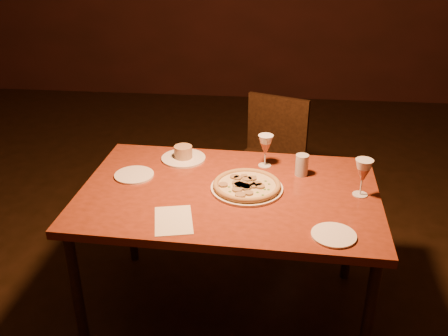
# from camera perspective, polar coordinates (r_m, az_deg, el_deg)

# --- Properties ---
(floor) EXTENTS (7.00, 7.00, 0.00)m
(floor) POSITION_cam_1_polar(r_m,az_deg,el_deg) (2.97, -4.13, -13.46)
(floor) COLOR black
(floor) RESTS_ON ground
(dining_table) EXTENTS (1.44, 0.95, 0.76)m
(dining_table) POSITION_cam_1_polar(r_m,az_deg,el_deg) (2.40, 0.57, -3.94)
(dining_table) COLOR maroon
(dining_table) RESTS_ON floor
(chair_far) EXTENTS (0.54, 0.54, 0.87)m
(chair_far) POSITION_cam_1_polar(r_m,az_deg,el_deg) (3.34, 5.23, 1.34)
(chair_far) COLOR black
(chair_far) RESTS_ON floor
(pizza_plate) EXTENTS (0.34, 0.34, 0.04)m
(pizza_plate) POSITION_cam_1_polar(r_m,az_deg,el_deg) (2.37, 2.63, -2.03)
(pizza_plate) COLOR white
(pizza_plate) RESTS_ON dining_table
(ramekin_saucer) EXTENTS (0.24, 0.24, 0.08)m
(ramekin_saucer) POSITION_cam_1_polar(r_m,az_deg,el_deg) (2.67, -4.67, 1.49)
(ramekin_saucer) COLOR white
(ramekin_saucer) RESTS_ON dining_table
(wine_glass_far) EXTENTS (0.08, 0.08, 0.17)m
(wine_glass_far) POSITION_cam_1_polar(r_m,az_deg,el_deg) (2.58, 4.74, 1.98)
(wine_glass_far) COLOR #AE6248
(wine_glass_far) RESTS_ON dining_table
(wine_glass_right) EXTENTS (0.08, 0.08, 0.18)m
(wine_glass_right) POSITION_cam_1_polar(r_m,az_deg,el_deg) (2.37, 15.53, -1.07)
(wine_glass_right) COLOR #AE6248
(wine_glass_right) RESTS_ON dining_table
(water_tumbler) EXTENTS (0.07, 0.07, 0.11)m
(water_tumbler) POSITION_cam_1_polar(r_m,az_deg,el_deg) (2.52, 8.88, 0.35)
(water_tumbler) COLOR #B0B9C1
(water_tumbler) RESTS_ON dining_table
(side_plate_left) EXTENTS (0.20, 0.20, 0.01)m
(side_plate_left) POSITION_cam_1_polar(r_m,az_deg,el_deg) (2.54, -10.23, -0.79)
(side_plate_left) COLOR white
(side_plate_left) RESTS_ON dining_table
(side_plate_near) EXTENTS (0.18, 0.18, 0.01)m
(side_plate_near) POSITION_cam_1_polar(r_m,az_deg,el_deg) (2.09, 12.43, -7.50)
(side_plate_near) COLOR white
(side_plate_near) RESTS_ON dining_table
(menu_card) EXTENTS (0.21, 0.26, 0.00)m
(menu_card) POSITION_cam_1_polar(r_m,az_deg,el_deg) (2.15, -5.80, -5.95)
(menu_card) COLOR silver
(menu_card) RESTS_ON dining_table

